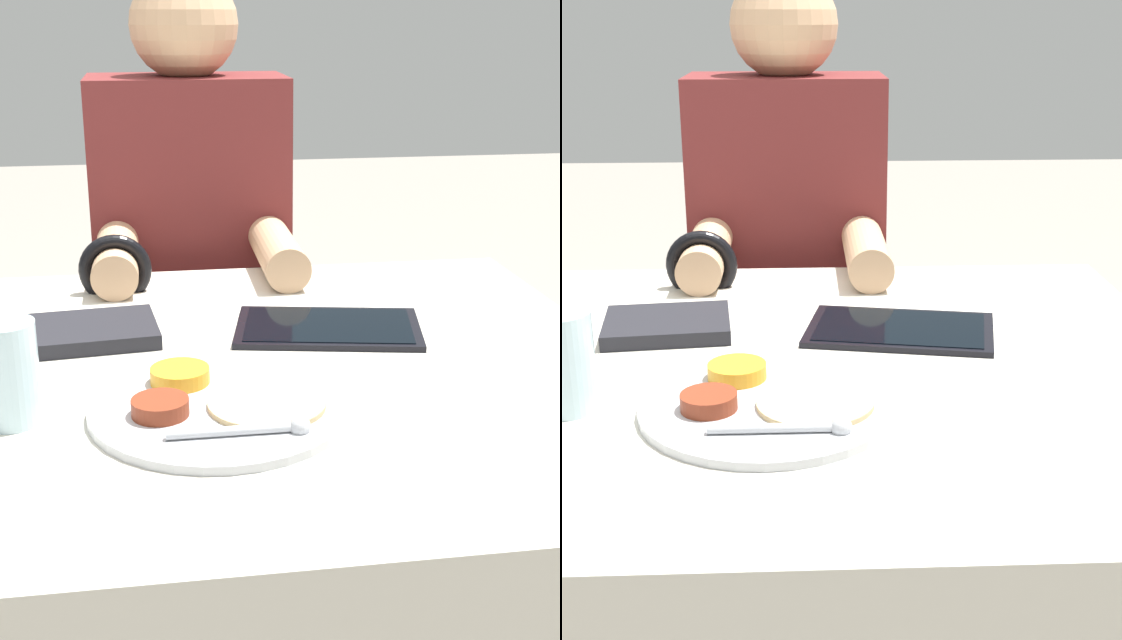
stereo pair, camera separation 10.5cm
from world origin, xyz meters
The scene contains 6 objects.
dining_table centered at (0.00, 0.00, 0.36)m, with size 1.12×0.85×0.72m.
thali_tray centered at (0.04, -0.13, 0.73)m, with size 0.28×0.28×0.03m.
red_notebook centered at (-0.11, 0.12, 0.73)m, with size 0.18×0.15×0.02m.
tablet_device centered at (0.21, 0.10, 0.72)m, with size 0.27×0.20×0.01m.
person_diner centered at (0.05, 0.60, 0.57)m, with size 0.36×0.44×1.20m.
drinking_glass centered at (-0.18, -0.12, 0.77)m, with size 0.06×0.06×0.11m.
Camera 1 is at (-0.03, -1.00, 1.13)m, focal length 50.00 mm.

